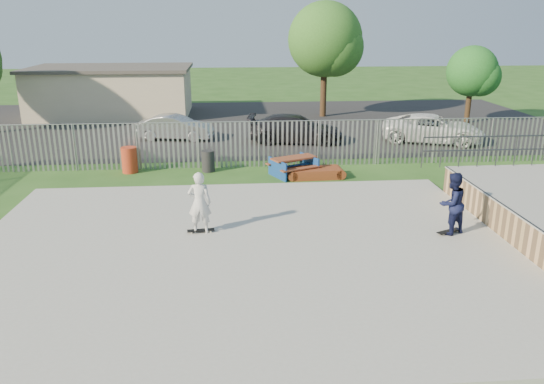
{
  "coord_description": "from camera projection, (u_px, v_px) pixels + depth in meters",
  "views": [
    {
      "loc": [
        -0.24,
        -13.4,
        6.13
      ],
      "look_at": [
        1.0,
        2.0,
        1.1
      ],
      "focal_mm": 35.0,
      "sensor_mm": 36.0,
      "label": 1
    }
  ],
  "objects": [
    {
      "name": "tree_mid",
      "position": [
        325.0,
        40.0,
        33.74
      ],
      "size": [
        4.74,
        4.74,
        7.32
      ],
      "color": "#3F2A19",
      "rests_on": "ground"
    },
    {
      "name": "concrete_slab",
      "position": [
        242.0,
        251.0,
        14.59
      ],
      "size": [
        15.0,
        12.0,
        0.15
      ],
      "primitive_type": "cube",
      "color": "#A0A09B",
      "rests_on": "ground"
    },
    {
      "name": "ground",
      "position": [
        242.0,
        253.0,
        14.61
      ],
      "size": [
        120.0,
        120.0,
        0.0
      ],
      "primitive_type": "plane",
      "color": "#27501B",
      "rests_on": "ground"
    },
    {
      "name": "fence",
      "position": [
        266.0,
        172.0,
        18.73
      ],
      "size": [
        26.04,
        16.02,
        2.0
      ],
      "color": "gray",
      "rests_on": "ground"
    },
    {
      "name": "skateboard_b",
      "position": [
        201.0,
        231.0,
        15.65
      ],
      "size": [
        0.82,
        0.29,
        0.08
      ],
      "rotation": [
        0.0,
        0.0,
        0.11
      ],
      "color": "black",
      "rests_on": "concrete_slab"
    },
    {
      "name": "funbox",
      "position": [
        315.0,
        173.0,
        21.56
      ],
      "size": [
        2.02,
        1.08,
        0.39
      ],
      "rotation": [
        0.0,
        0.0,
        0.05
      ],
      "color": "#652E16",
      "rests_on": "ground"
    },
    {
      "name": "car_dark",
      "position": [
        295.0,
        129.0,
        27.52
      ],
      "size": [
        5.18,
        2.71,
        1.43
      ],
      "primitive_type": "imported",
      "rotation": [
        0.0,
        0.0,
        1.42
      ],
      "color": "black",
      "rests_on": "parking_lot"
    },
    {
      "name": "skateboard_a",
      "position": [
        449.0,
        232.0,
        15.58
      ],
      "size": [
        0.81,
        0.51,
        0.08
      ],
      "rotation": [
        0.0,
        0.0,
        0.43
      ],
      "color": "black",
      "rests_on": "concrete_slab"
    },
    {
      "name": "tree_right",
      "position": [
        472.0,
        71.0,
        32.06
      ],
      "size": [
        3.04,
        3.04,
        4.69
      ],
      "color": "#3E2B18",
      "rests_on": "ground"
    },
    {
      "name": "trash_bin_red",
      "position": [
        129.0,
        160.0,
        22.19
      ],
      "size": [
        0.65,
        0.65,
        1.08
      ],
      "primitive_type": "cylinder",
      "color": "#A73219",
      "rests_on": "ground"
    },
    {
      "name": "car_white",
      "position": [
        433.0,
        128.0,
        27.59
      ],
      "size": [
        5.66,
        3.98,
        1.43
      ],
      "primitive_type": "imported",
      "rotation": [
        0.0,
        0.0,
        1.23
      ],
      "color": "white",
      "rests_on": "parking_lot"
    },
    {
      "name": "picnic_table",
      "position": [
        294.0,
        166.0,
        21.78
      ],
      "size": [
        2.3,
        2.13,
        0.78
      ],
      "rotation": [
        0.0,
        0.0,
        0.43
      ],
      "color": "brown",
      "rests_on": "ground"
    },
    {
      "name": "building",
      "position": [
        112.0,
        91.0,
        35.3
      ],
      "size": [
        10.4,
        6.4,
        3.2
      ],
      "color": "beige",
      "rests_on": "ground"
    },
    {
      "name": "skater_navy",
      "position": [
        452.0,
        204.0,
        15.3
      ],
      "size": [
        1.11,
        1.01,
        1.85
      ],
      "primitive_type": "imported",
      "rotation": [
        0.0,
        0.0,
        3.57
      ],
      "color": "#12173A",
      "rests_on": "concrete_slab"
    },
    {
      "name": "trash_bin_grey",
      "position": [
        208.0,
        161.0,
        22.35
      ],
      "size": [
        0.54,
        0.54,
        0.9
      ],
      "primitive_type": "cylinder",
      "color": "black",
      "rests_on": "ground"
    },
    {
      "name": "skater_white",
      "position": [
        200.0,
        203.0,
        15.37
      ],
      "size": [
        0.7,
        0.49,
        1.85
      ],
      "primitive_type": "imported",
      "rotation": [
        0.0,
        0.0,
        3.08
      ],
      "color": "silver",
      "rests_on": "concrete_slab"
    },
    {
      "name": "car_silver",
      "position": [
        176.0,
        127.0,
        28.21
      ],
      "size": [
        4.15,
        2.06,
        1.31
      ],
      "primitive_type": "imported",
      "rotation": [
        0.0,
        0.0,
        1.39
      ],
      "color": "#AEAEB3",
      "rests_on": "parking_lot"
    },
    {
      "name": "parking_lot",
      "position": [
        234.0,
        124.0,
        32.62
      ],
      "size": [
        40.0,
        18.0,
        0.02
      ],
      "primitive_type": "cube",
      "color": "black",
      "rests_on": "ground"
    }
  ]
}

